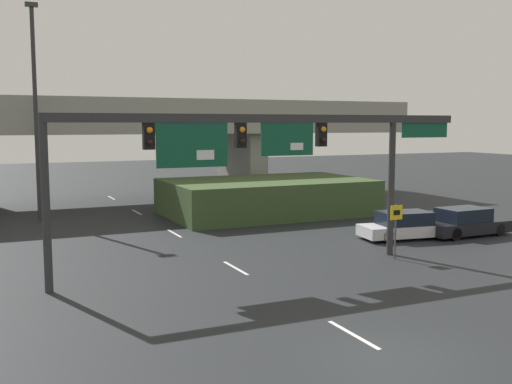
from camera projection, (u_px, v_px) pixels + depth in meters
The scene contains 9 objects.
ground_plane at pixel (391, 356), 14.71m from camera, with size 160.00×160.00×0.00m, color black.
lane_markings at pixel (201, 248), 27.36m from camera, with size 0.14×43.63×0.01m.
signal_gantry at pixel (262, 143), 22.94m from camera, with size 17.29×0.44×6.03m.
speed_limit_sign at pixel (396, 223), 25.04m from camera, with size 0.60×0.11×2.34m.
highway_light_pole_near at pixel (36, 107), 34.62m from camera, with size 0.70×0.36×12.52m.
overpass_bridge at pixel (121, 129), 41.73m from camera, with size 43.15×8.33×7.34m.
grass_embankment at pixel (267, 197), 37.60m from camera, with size 12.44×7.65×2.19m.
parked_sedan_near_right at pixel (406, 226), 29.66m from camera, with size 4.97×2.46×1.36m.
parked_sedan_mid_right at pixel (465, 223), 30.45m from camera, with size 4.74×1.94×1.42m.
Camera 1 is at (-8.91, -11.48, 5.68)m, focal length 42.00 mm.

